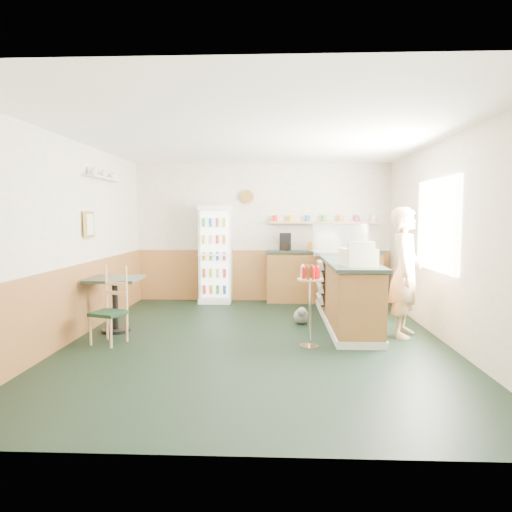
# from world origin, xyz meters

# --- Properties ---
(ground) EXTENTS (6.00, 6.00, 0.00)m
(ground) POSITION_xyz_m (0.00, 0.00, 0.00)
(ground) COLOR black
(ground) RESTS_ON ground
(room_envelope) EXTENTS (5.04, 6.02, 2.72)m
(room_envelope) POSITION_xyz_m (-0.23, 0.73, 1.52)
(room_envelope) COLOR silver
(room_envelope) RESTS_ON ground
(service_counter) EXTENTS (0.68, 3.01, 1.01)m
(service_counter) POSITION_xyz_m (1.35, 1.07, 0.46)
(service_counter) COLOR #A27134
(service_counter) RESTS_ON ground
(back_counter) EXTENTS (2.24, 0.42, 1.69)m
(back_counter) POSITION_xyz_m (1.19, 2.80, 0.55)
(back_counter) COLOR #A27134
(back_counter) RESTS_ON ground
(drinks_fridge) EXTENTS (0.62, 0.53, 1.87)m
(drinks_fridge) POSITION_xyz_m (-0.90, 2.74, 0.94)
(drinks_fridge) COLOR white
(drinks_fridge) RESTS_ON ground
(display_case) EXTENTS (0.92, 0.48, 0.52)m
(display_case) POSITION_xyz_m (1.35, 1.77, 1.27)
(display_case) COLOR silver
(display_case) RESTS_ON service_counter
(cash_register) EXTENTS (0.47, 0.49, 0.23)m
(cash_register) POSITION_xyz_m (1.35, 0.01, 1.12)
(cash_register) COLOR beige
(cash_register) RESTS_ON service_counter
(shopkeeper) EXTENTS (0.63, 0.72, 1.79)m
(shopkeeper) POSITION_xyz_m (2.05, 0.29, 0.90)
(shopkeeper) COLOR tan
(shopkeeper) RESTS_ON ground
(condiment_stand) EXTENTS (0.33, 0.33, 1.03)m
(condiment_stand) POSITION_xyz_m (0.70, -0.29, 0.71)
(condiment_stand) COLOR silver
(condiment_stand) RESTS_ON ground
(newspaper_rack) EXTENTS (0.09, 0.45, 0.72)m
(newspaper_rack) POSITION_xyz_m (0.99, 1.37, 0.59)
(newspaper_rack) COLOR black
(newspaper_rack) RESTS_ON ground
(cafe_table) EXTENTS (0.73, 0.73, 0.79)m
(cafe_table) POSITION_xyz_m (-2.05, 0.38, 0.55)
(cafe_table) COLOR black
(cafe_table) RESTS_ON ground
(cafe_chair) EXTENTS (0.48, 0.48, 1.01)m
(cafe_chair) POSITION_xyz_m (-1.92, -0.16, 0.53)
(cafe_chair) COLOR black
(cafe_chair) RESTS_ON ground
(dog_doorstop) EXTENTS (0.24, 0.31, 0.29)m
(dog_doorstop) POSITION_xyz_m (0.66, 0.96, 0.14)
(dog_doorstop) COLOR gray
(dog_doorstop) RESTS_ON ground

